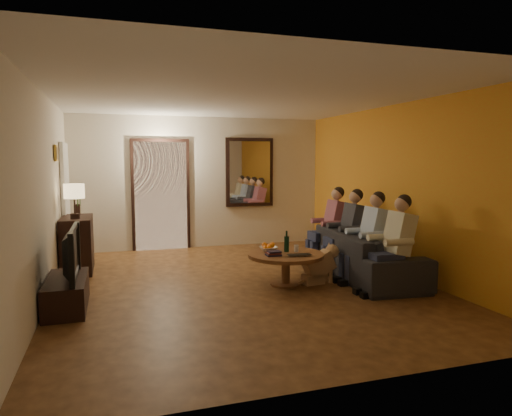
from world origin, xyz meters
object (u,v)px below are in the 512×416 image
object	(u,v)px
sofa	(365,254)
wine_bottle	(287,241)
person_c	(349,234)
laptop	(300,256)
person_b	(370,241)
bowl	(269,249)
tv	(65,253)
person_d	(332,229)
dresser	(77,244)
coffee_table	(286,269)
tv_stand	(67,293)
person_a	(395,248)
dog	(319,264)
table_lamp	(74,201)

from	to	relation	value
sofa	wine_bottle	world-z (taller)	wine_bottle
person_c	laptop	xyz separation A→B (m)	(-1.11, -0.67, -0.14)
person_b	bowl	xyz separation A→B (m)	(-1.39, 0.43, -0.12)
person_b	wine_bottle	xyz separation A→B (m)	(-1.16, 0.31, 0.01)
tv	person_d	distance (m)	4.22
dresser	coffee_table	xyz separation A→B (m)	(2.84, -1.73, -0.21)
dresser	person_b	xyz separation A→B (m)	(4.05, -1.94, 0.17)
bowl	dresser	bearing A→B (deg)	150.42
tv	person_b	size ratio (longest dim) A/B	0.87
dresser	tv_stand	distance (m)	1.93
coffee_table	laptop	size ratio (longest dim) A/B	3.24
person_c	person_d	bearing A→B (deg)	90.00
person_a	person_d	world-z (taller)	same
bowl	tv_stand	bearing A→B (deg)	-171.33
tv_stand	dog	distance (m)	3.33
tv	coffee_table	world-z (taller)	tv
tv	bowl	distance (m)	2.70
person_a	tv_stand	bearing A→B (deg)	171.28
dresser	person_d	world-z (taller)	person_d
person_c	tv_stand	bearing A→B (deg)	-171.87
table_lamp	tv_stand	bearing A→B (deg)	-90.00
coffee_table	laptop	xyz separation A→B (m)	(0.10, -0.28, 0.24)
person_d	wine_bottle	world-z (taller)	person_d
person_d	coffee_table	distance (m)	1.61
wine_bottle	dresser	bearing A→B (deg)	150.58
person_d	dog	distance (m)	1.32
bowl	wine_bottle	size ratio (longest dim) A/B	0.84
dresser	person_c	size ratio (longest dim) A/B	0.81
person_d	coffee_table	world-z (taller)	person_d
person_d	bowl	bearing A→B (deg)	-150.95
bowl	person_d	bearing A→B (deg)	29.05
wine_bottle	table_lamp	bearing A→B (deg)	154.00
table_lamp	person_c	world-z (taller)	table_lamp
bowl	laptop	size ratio (longest dim) A/B	0.79
sofa	wine_bottle	bearing A→B (deg)	95.31
coffee_table	bowl	distance (m)	0.38
sofa	person_c	bearing A→B (deg)	24.07
table_lamp	person_b	xyz separation A→B (m)	(4.05, -1.72, -0.53)
table_lamp	sofa	xyz separation A→B (m)	(4.15, -1.42, -0.79)
person_b	person_a	bearing A→B (deg)	-90.00
sofa	laptop	distance (m)	1.27
sofa	person_b	world-z (taller)	person_b
table_lamp	person_a	size ratio (longest dim) A/B	0.45
table_lamp	laptop	xyz separation A→B (m)	(2.94, -1.79, -0.67)
dresser	tv	xyz separation A→B (m)	(0.00, -1.92, 0.24)
tv_stand	dog	world-z (taller)	dog
coffee_table	bowl	world-z (taller)	bowl
sofa	coffee_table	distance (m)	1.32
person_c	person_b	bearing A→B (deg)	-90.00
dresser	table_lamp	xyz separation A→B (m)	(0.00, -0.22, 0.70)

